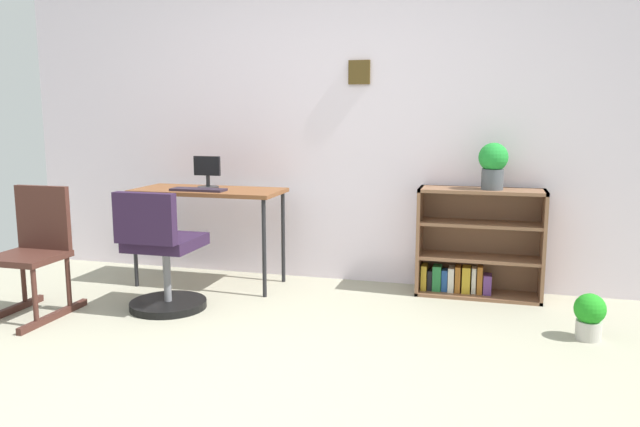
% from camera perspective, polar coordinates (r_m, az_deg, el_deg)
% --- Properties ---
extents(ground_plane, '(6.24, 6.24, 0.00)m').
position_cam_1_polar(ground_plane, '(3.19, -9.81, -15.45)').
color(ground_plane, '#9C9983').
extents(wall_back, '(5.20, 0.12, 2.49)m').
position_cam_1_polar(wall_back, '(4.92, 0.55, 8.30)').
color(wall_back, silver).
rests_on(wall_back, ground_plane).
extents(desk, '(1.13, 0.51, 0.75)m').
position_cam_1_polar(desk, '(4.82, -10.22, 1.48)').
color(desk, brown).
rests_on(desk, ground_plane).
extents(monitor, '(0.22, 0.16, 0.25)m').
position_cam_1_polar(monitor, '(4.87, -10.35, 3.72)').
color(monitor, '#262628').
rests_on(monitor, desk).
extents(keyboard, '(0.41, 0.14, 0.02)m').
position_cam_1_polar(keyboard, '(4.71, -11.15, 2.17)').
color(keyboard, '#281F2B').
rests_on(keyboard, desk).
extents(office_chair, '(0.52, 0.55, 0.83)m').
position_cam_1_polar(office_chair, '(4.28, -14.38, -4.12)').
color(office_chair, black).
rests_on(office_chair, ground_plane).
extents(rocking_chair, '(0.42, 0.64, 0.85)m').
position_cam_1_polar(rocking_chair, '(4.48, -24.88, -3.08)').
color(rocking_chair, '#43231C').
rests_on(rocking_chair, ground_plane).
extents(bookshelf_low, '(0.89, 0.30, 0.79)m').
position_cam_1_polar(bookshelf_low, '(4.67, 14.22, -3.01)').
color(bookshelf_low, brown).
rests_on(bookshelf_low, ground_plane).
extents(potted_plant_on_shelf, '(0.21, 0.21, 0.33)m').
position_cam_1_polar(potted_plant_on_shelf, '(4.52, 15.68, 4.46)').
color(potted_plant_on_shelf, '#474C51').
rests_on(potted_plant_on_shelf, bookshelf_low).
extents(potted_plant_floor, '(0.18, 0.18, 0.28)m').
position_cam_1_polar(potted_plant_floor, '(4.01, 23.61, -8.57)').
color(potted_plant_floor, '#B7B2A8').
rests_on(potted_plant_floor, ground_plane).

